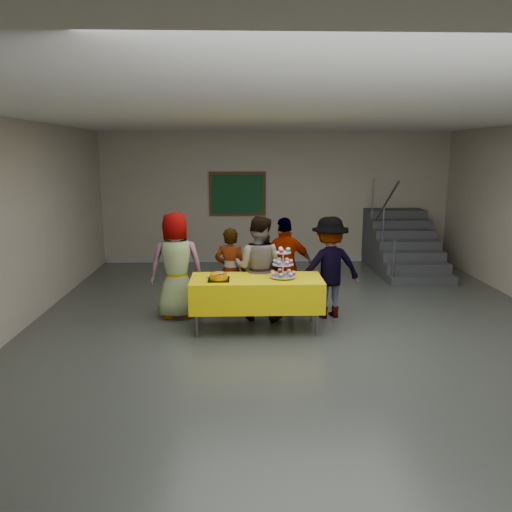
{
  "coord_description": "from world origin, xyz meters",
  "views": [
    {
      "loc": [
        -0.84,
        -6.52,
        2.52
      ],
      "look_at": [
        -0.6,
        0.58,
        1.05
      ],
      "focal_mm": 35.0,
      "sensor_mm": 36.0,
      "label": 1
    }
  ],
  "objects_px": {
    "cupcake_stand": "(283,266)",
    "staircase": "(401,247)",
    "schoolchild_d": "(285,267)",
    "bake_table": "(256,292)",
    "schoolchild_c": "(259,268)",
    "schoolchild_b": "(231,271)",
    "noticeboard": "(238,194)",
    "schoolchild_a": "(176,265)",
    "schoolchild_e": "(329,267)",
    "bear_cake": "(219,276)"
  },
  "relations": [
    {
      "from": "cupcake_stand",
      "to": "schoolchild_d",
      "type": "height_order",
      "value": "schoolchild_d"
    },
    {
      "from": "bake_table",
      "to": "schoolchild_a",
      "type": "distance_m",
      "value": 1.38
    },
    {
      "from": "schoolchild_c",
      "to": "schoolchild_d",
      "type": "distance_m",
      "value": 0.47
    },
    {
      "from": "bake_table",
      "to": "bear_cake",
      "type": "distance_m",
      "value": 0.61
    },
    {
      "from": "bear_cake",
      "to": "staircase",
      "type": "xyz_separation_m",
      "value": [
        3.83,
        3.85,
        -0.34
      ]
    },
    {
      "from": "bake_table",
      "to": "schoolchild_b",
      "type": "height_order",
      "value": "schoolchild_b"
    },
    {
      "from": "schoolchild_e",
      "to": "noticeboard",
      "type": "relative_size",
      "value": 1.21
    },
    {
      "from": "cupcake_stand",
      "to": "bear_cake",
      "type": "bearing_deg",
      "value": -173.92
    },
    {
      "from": "cupcake_stand",
      "to": "schoolchild_a",
      "type": "bearing_deg",
      "value": 159.07
    },
    {
      "from": "bake_table",
      "to": "schoolchild_b",
      "type": "xyz_separation_m",
      "value": [
        -0.38,
        0.74,
        0.14
      ]
    },
    {
      "from": "cupcake_stand",
      "to": "schoolchild_d",
      "type": "xyz_separation_m",
      "value": [
        0.1,
        0.7,
        -0.16
      ]
    },
    {
      "from": "schoolchild_a",
      "to": "schoolchild_b",
      "type": "height_order",
      "value": "schoolchild_a"
    },
    {
      "from": "cupcake_stand",
      "to": "schoolchild_a",
      "type": "relative_size",
      "value": 0.27
    },
    {
      "from": "schoolchild_b",
      "to": "cupcake_stand",
      "type": "bearing_deg",
      "value": 148.5
    },
    {
      "from": "schoolchild_b",
      "to": "staircase",
      "type": "xyz_separation_m",
      "value": [
        3.68,
        3.01,
        -0.21
      ]
    },
    {
      "from": "schoolchild_a",
      "to": "schoolchild_e",
      "type": "relative_size",
      "value": 1.05
    },
    {
      "from": "schoolchild_d",
      "to": "schoolchild_e",
      "type": "xyz_separation_m",
      "value": [
        0.67,
        -0.13,
        0.01
      ]
    },
    {
      "from": "bake_table",
      "to": "bear_cake",
      "type": "relative_size",
      "value": 5.25
    },
    {
      "from": "cupcake_stand",
      "to": "schoolchild_c",
      "type": "xyz_separation_m",
      "value": [
        -0.33,
        0.51,
        -0.14
      ]
    },
    {
      "from": "bear_cake",
      "to": "schoolchild_a",
      "type": "xyz_separation_m",
      "value": [
        -0.68,
        0.71,
        -0.0
      ]
    },
    {
      "from": "schoolchild_b",
      "to": "bake_table",
      "type": "bearing_deg",
      "value": 130.06
    },
    {
      "from": "bear_cake",
      "to": "schoolchild_e",
      "type": "bearing_deg",
      "value": 21.54
    },
    {
      "from": "cupcake_stand",
      "to": "schoolchild_b",
      "type": "xyz_separation_m",
      "value": [
        -0.76,
        0.74,
        -0.24
      ]
    },
    {
      "from": "staircase",
      "to": "cupcake_stand",
      "type": "bearing_deg",
      "value": -127.93
    },
    {
      "from": "bake_table",
      "to": "staircase",
      "type": "distance_m",
      "value": 5.0
    },
    {
      "from": "schoolchild_c",
      "to": "schoolchild_d",
      "type": "relative_size",
      "value": 1.03
    },
    {
      "from": "schoolchild_c",
      "to": "staircase",
      "type": "height_order",
      "value": "staircase"
    },
    {
      "from": "schoolchild_a",
      "to": "staircase",
      "type": "relative_size",
      "value": 0.69
    },
    {
      "from": "schoolchild_b",
      "to": "schoolchild_d",
      "type": "xyz_separation_m",
      "value": [
        0.86,
        -0.04,
        0.08
      ]
    },
    {
      "from": "bake_table",
      "to": "schoolchild_b",
      "type": "distance_m",
      "value": 0.84
    },
    {
      "from": "bake_table",
      "to": "schoolchild_b",
      "type": "bearing_deg",
      "value": 117.47
    },
    {
      "from": "schoolchild_b",
      "to": "schoolchild_c",
      "type": "bearing_deg",
      "value": 164.45
    },
    {
      "from": "schoolchild_a",
      "to": "schoolchild_d",
      "type": "distance_m",
      "value": 1.69
    },
    {
      "from": "schoolchild_d",
      "to": "schoolchild_a",
      "type": "bearing_deg",
      "value": -7.55
    },
    {
      "from": "bake_table",
      "to": "schoolchild_c",
      "type": "relative_size",
      "value": 1.18
    },
    {
      "from": "cupcake_stand",
      "to": "schoolchild_e",
      "type": "height_order",
      "value": "schoolchild_e"
    },
    {
      "from": "schoolchild_b",
      "to": "noticeboard",
      "type": "xyz_separation_m",
      "value": [
        0.1,
        3.85,
        0.9
      ]
    },
    {
      "from": "bear_cake",
      "to": "schoolchild_b",
      "type": "relative_size",
      "value": 0.26
    },
    {
      "from": "cupcake_stand",
      "to": "staircase",
      "type": "bearing_deg",
      "value": 52.07
    },
    {
      "from": "cupcake_stand",
      "to": "staircase",
      "type": "xyz_separation_m",
      "value": [
        2.92,
        3.75,
        -0.45
      ]
    },
    {
      "from": "schoolchild_b",
      "to": "schoolchild_a",
      "type": "bearing_deg",
      "value": 21.38
    },
    {
      "from": "schoolchild_c",
      "to": "noticeboard",
      "type": "xyz_separation_m",
      "value": [
        -0.33,
        4.08,
        0.8
      ]
    },
    {
      "from": "staircase",
      "to": "schoolchild_b",
      "type": "bearing_deg",
      "value": -140.71
    },
    {
      "from": "schoolchild_a",
      "to": "schoolchild_c",
      "type": "bearing_deg",
      "value": 169.02
    },
    {
      "from": "cupcake_stand",
      "to": "schoolchild_c",
      "type": "bearing_deg",
      "value": 123.08
    },
    {
      "from": "bear_cake",
      "to": "schoolchild_d",
      "type": "bearing_deg",
      "value": 38.33
    },
    {
      "from": "bake_table",
      "to": "schoolchild_d",
      "type": "relative_size",
      "value": 1.21
    },
    {
      "from": "schoolchild_c",
      "to": "schoolchild_e",
      "type": "height_order",
      "value": "schoolchild_c"
    },
    {
      "from": "schoolchild_d",
      "to": "staircase",
      "type": "bearing_deg",
      "value": -143.43
    },
    {
      "from": "schoolchild_e",
      "to": "staircase",
      "type": "bearing_deg",
      "value": -135.23
    }
  ]
}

